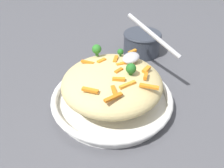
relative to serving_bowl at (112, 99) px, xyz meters
The scene contains 22 objects.
ground_plane 0.02m from the serving_bowl, ahead, with size 2.40×2.40×0.00m, color #4C4C51.
serving_bowl is the anchor object (origin of this frame).
pasta_mound 0.05m from the serving_bowl, ahead, with size 0.26×0.26×0.08m, color #D1BA7A.
carrot_piece_0 0.10m from the serving_bowl, 104.15° to the left, with size 0.02×0.01×0.01m, color orange.
carrot_piece_1 0.12m from the serving_bowl, 103.77° to the left, with size 0.03×0.01×0.01m, color orange.
carrot_piece_2 0.11m from the serving_bowl, 50.32° to the left, with size 0.03×0.01×0.01m, color orange.
carrot_piece_3 0.14m from the serving_bowl, 32.68° to the left, with size 0.04×0.01×0.01m, color orange.
carrot_piece_4 0.11m from the serving_bowl, 159.98° to the right, with size 0.03×0.01×0.01m, color orange.
carrot_piece_5 0.14m from the serving_bowl, 82.74° to the left, with size 0.04×0.01×0.01m, color orange.
carrot_piece_6 0.14m from the serving_bowl, behind, with size 0.03×0.01×0.01m, color orange.
carrot_piece_7 0.12m from the serving_bowl, 34.36° to the left, with size 0.03×0.01×0.01m, color orange.
carrot_piece_8 0.12m from the serving_bowl, 123.39° to the left, with size 0.03×0.01×0.01m, color orange.
carrot_piece_9 0.11m from the serving_bowl, 115.22° to the right, with size 0.03×0.01×0.01m, color orange.
carrot_piece_10 0.13m from the serving_bowl, ahead, with size 0.04×0.01×0.01m, color orange.
carrot_piece_11 0.12m from the serving_bowl, 88.07° to the right, with size 0.04×0.01×0.01m, color orange.
carrot_piece_12 0.10m from the serving_bowl, 165.95° to the left, with size 0.03×0.01×0.01m, color orange.
carrot_piece_13 0.11m from the serving_bowl, 61.33° to the left, with size 0.04×0.01×0.01m, color orange.
broccoli_floret_0 0.14m from the serving_bowl, 121.28° to the right, with size 0.03×0.03×0.03m.
broccoli_floret_1 0.12m from the serving_bowl, 96.09° to the left, with size 0.02×0.02×0.03m.
broccoli_floret_2 0.13m from the serving_bowl, 165.30° to the right, with size 0.02×0.02×0.02m.
serving_spoon 0.15m from the serving_bowl, 163.90° to the left, with size 0.14×0.18×0.08m.
companion_bowl 0.31m from the serving_bowl, 169.42° to the right, with size 0.14×0.14×0.08m.
Camera 1 is at (0.39, 0.23, 0.41)m, focal length 35.46 mm.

